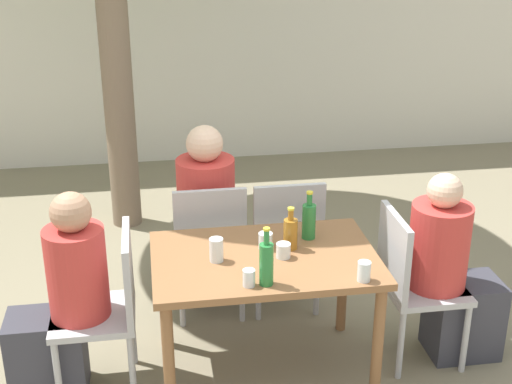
# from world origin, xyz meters

# --- Properties ---
(ground_plane) EXTENTS (30.00, 30.00, 0.00)m
(ground_plane) POSITION_xyz_m (0.00, 0.00, 0.00)
(ground_plane) COLOR gray
(cafe_building_wall) EXTENTS (10.00, 0.08, 2.80)m
(cafe_building_wall) POSITION_xyz_m (0.00, 3.69, 1.40)
(cafe_building_wall) COLOR silver
(cafe_building_wall) RESTS_ON ground_plane
(dining_table_front) EXTENTS (1.21, 0.80, 0.73)m
(dining_table_front) POSITION_xyz_m (0.00, 0.00, 0.64)
(dining_table_front) COLOR brown
(dining_table_front) RESTS_ON ground_plane
(patio_chair_0) EXTENTS (0.44, 0.44, 0.92)m
(patio_chair_0) POSITION_xyz_m (-0.84, 0.00, 0.53)
(patio_chair_0) COLOR #B2B2B7
(patio_chair_0) RESTS_ON ground_plane
(patio_chair_1) EXTENTS (0.44, 0.44, 0.92)m
(patio_chair_1) POSITION_xyz_m (0.84, 0.00, 0.53)
(patio_chair_1) COLOR #B2B2B7
(patio_chair_1) RESTS_ON ground_plane
(patio_chair_2) EXTENTS (0.44, 0.44, 0.92)m
(patio_chair_2) POSITION_xyz_m (-0.24, 0.63, 0.53)
(patio_chair_2) COLOR #B2B2B7
(patio_chair_2) RESTS_ON ground_plane
(patio_chair_3) EXTENTS (0.44, 0.44, 0.92)m
(patio_chair_3) POSITION_xyz_m (0.24, 0.63, 0.53)
(patio_chair_3) COLOR #B2B2B7
(patio_chair_3) RESTS_ON ground_plane
(person_seated_0) EXTENTS (0.56, 0.31, 1.16)m
(person_seated_0) POSITION_xyz_m (-1.08, -0.00, 0.52)
(person_seated_0) COLOR #383842
(person_seated_0) RESTS_ON ground_plane
(person_seated_1) EXTENTS (0.57, 0.34, 1.15)m
(person_seated_1) POSITION_xyz_m (1.08, -0.00, 0.51)
(person_seated_1) COLOR #383842
(person_seated_1) RESTS_ON ground_plane
(person_seated_2) EXTENTS (0.37, 0.58, 1.24)m
(person_seated_2) POSITION_xyz_m (-0.24, 0.87, 0.56)
(person_seated_2) COLOR #383842
(person_seated_2) RESTS_ON ground_plane
(green_bottle_0) EXTENTS (0.07, 0.07, 0.31)m
(green_bottle_0) POSITION_xyz_m (-0.04, -0.30, 0.85)
(green_bottle_0) COLOR #287A38
(green_bottle_0) RESTS_ON dining_table_front
(green_bottle_1) EXTENTS (0.08, 0.08, 0.28)m
(green_bottle_1) POSITION_xyz_m (0.28, 0.18, 0.84)
(green_bottle_1) COLOR #287A38
(green_bottle_1) RESTS_ON dining_table_front
(amber_bottle_2) EXTENTS (0.08, 0.08, 0.24)m
(amber_bottle_2) POSITION_xyz_m (0.15, 0.07, 0.83)
(amber_bottle_2) COLOR #9E661E
(amber_bottle_2) RESTS_ON dining_table_front
(drinking_glass_0) EXTENTS (0.08, 0.08, 0.08)m
(drinking_glass_0) POSITION_xyz_m (0.10, -0.03, 0.77)
(drinking_glass_0) COLOR white
(drinking_glass_0) RESTS_ON dining_table_front
(drinking_glass_1) EXTENTS (0.06, 0.06, 0.09)m
(drinking_glass_1) POSITION_xyz_m (-0.13, -0.30, 0.78)
(drinking_glass_1) COLOR white
(drinking_glass_1) RESTS_ON dining_table_front
(drinking_glass_2) EXTENTS (0.07, 0.07, 0.10)m
(drinking_glass_2) POSITION_xyz_m (0.45, -0.34, 0.79)
(drinking_glass_2) COLOR white
(drinking_glass_2) RESTS_ON dining_table_front
(drinking_glass_3) EXTENTS (0.07, 0.07, 0.13)m
(drinking_glass_3) POSITION_xyz_m (-0.26, -0.01, 0.80)
(drinking_glass_3) COLOR white
(drinking_glass_3) RESTS_ON dining_table_front
(drinking_glass_4) EXTENTS (0.08, 0.08, 0.09)m
(drinking_glass_4) POSITION_xyz_m (0.02, 0.09, 0.78)
(drinking_glass_4) COLOR silver
(drinking_glass_4) RESTS_ON dining_table_front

